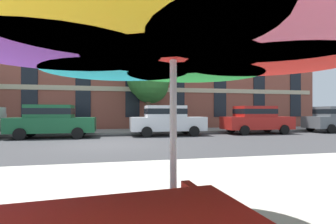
{
  "coord_description": "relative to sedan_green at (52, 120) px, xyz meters",
  "views": [
    {
      "loc": [
        0.22,
        -11.1,
        1.38
      ],
      "look_at": [
        3.41,
        3.2,
        1.4
      ],
      "focal_mm": 27.23,
      "sensor_mm": 36.0,
      "label": 1
    }
  ],
  "objects": [
    {
      "name": "ground_plane",
      "position": [
        2.9,
        -3.7,
        -0.95
      ],
      "size": [
        120.0,
        120.0,
        0.0
      ],
      "primitive_type": "plane",
      "color": "#38383A"
    },
    {
      "name": "sidewalk_far",
      "position": [
        2.9,
        3.1,
        -0.89
      ],
      "size": [
        56.0,
        3.6,
        0.12
      ],
      "primitive_type": "cube",
      "color": "gray",
      "rests_on": "ground"
    },
    {
      "name": "apartment_building",
      "position": [
        2.9,
        11.29,
        7.05
      ],
      "size": [
        36.9,
        12.08,
        16.0
      ],
      "color": "#934C3D",
      "rests_on": "ground"
    },
    {
      "name": "sedan_green",
      "position": [
        0.0,
        0.0,
        0.0
      ],
      "size": [
        4.4,
        1.98,
        1.78
      ],
      "color": "#195933",
      "rests_on": "ground"
    },
    {
      "name": "sedan_white",
      "position": [
        6.34,
        0.0,
        0.0
      ],
      "size": [
        4.4,
        1.98,
        1.78
      ],
      "color": "silver",
      "rests_on": "ground"
    },
    {
      "name": "sedan_red",
      "position": [
        12.26,
        0.0,
        0.0
      ],
      "size": [
        4.4,
        1.98,
        1.78
      ],
      "color": "#B21E19",
      "rests_on": "ground"
    },
    {
      "name": "sedan_gray",
      "position": [
        18.48,
        0.0,
        0.0
      ],
      "size": [
        4.4,
        1.98,
        1.78
      ],
      "color": "slate",
      "rests_on": "ground"
    },
    {
      "name": "street_tree_middle",
      "position": [
        5.76,
        3.68,
        2.7
      ],
      "size": [
        3.14,
        3.19,
        5.42
      ],
      "color": "brown",
      "rests_on": "ground"
    },
    {
      "name": "patio_umbrella",
      "position": [
        3.64,
        -12.7,
        1.09
      ],
      "size": [
        3.41,
        3.17,
        2.33
      ],
      "color": "silver",
      "rests_on": "ground"
    }
  ]
}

